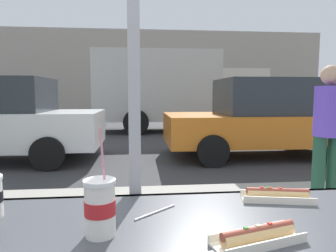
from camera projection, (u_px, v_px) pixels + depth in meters
name	position (u px, v px, depth m)	size (l,w,h in m)	color
ground_plane	(139.00, 141.00, 9.26)	(60.00, 60.00, 0.00)	#38383A
sidewalk_strip	(139.00, 236.00, 2.92)	(16.00, 2.80, 0.11)	#9E998E
window_wall	(133.00, 2.00, 1.23)	(2.95, 0.20, 2.90)	#2D2D33
building_facade_far	(139.00, 72.00, 22.80)	(28.00, 1.20, 6.14)	#A89E8E
soda_cup_left	(100.00, 207.00, 0.89)	(0.10, 0.10, 0.33)	silver
hotdog_tray_near	(277.00, 195.00, 1.20)	(0.29, 0.14, 0.05)	silver
hotdog_tray_far	(258.00, 235.00, 0.85)	(0.29, 0.17, 0.05)	silver
loose_straw	(156.00, 212.00, 1.07)	(0.01, 0.01, 0.19)	white
parked_car_orange	(263.00, 118.00, 6.88)	(4.32, 2.08, 1.77)	orange
box_truck	(175.00, 89.00, 11.60)	(6.34, 2.44, 3.00)	beige
pedestrian	(328.00, 128.00, 3.37)	(0.32, 0.32, 1.63)	#214C37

